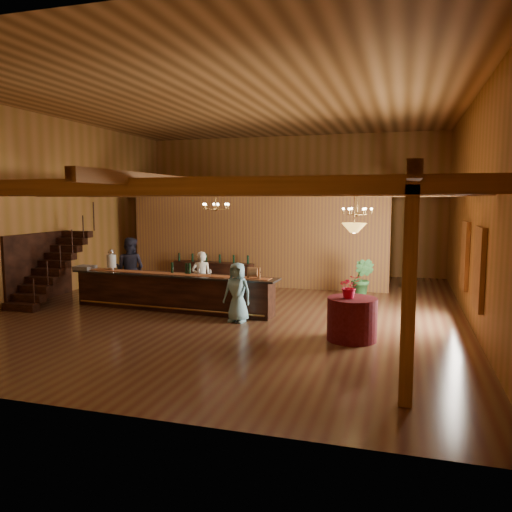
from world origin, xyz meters
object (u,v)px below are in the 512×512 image
(round_table, at_px, (352,319))
(bartender, at_px, (202,278))
(chandelier_left, at_px, (216,206))
(chandelier_right, at_px, (357,211))
(tasting_bar, at_px, (172,292))
(backbar_shelf, at_px, (213,274))
(staff_second, at_px, (130,269))
(guest, at_px, (237,292))
(raffle_drum, at_px, (254,272))
(beverage_dispenser, at_px, (111,260))
(floor_plant, at_px, (362,278))
(pendant_lamp, at_px, (354,228))

(round_table, bearing_deg, bartender, 152.02)
(chandelier_left, bearing_deg, chandelier_right, 3.31)
(tasting_bar, distance_m, bartender, 1.01)
(tasting_bar, xyz_separation_m, backbar_shelf, (-0.34, 3.86, -0.09))
(chandelier_left, relative_size, chandelier_right, 1.00)
(backbar_shelf, height_order, round_table, round_table)
(chandelier_right, bearing_deg, staff_second, -171.06)
(guest, bearing_deg, chandelier_right, 52.97)
(tasting_bar, relative_size, guest, 4.09)
(raffle_drum, xyz_separation_m, chandelier_left, (-1.70, 1.81, 1.62))
(chandelier_right, xyz_separation_m, bartender, (-4.20, -1.04, -1.91))
(bartender, bearing_deg, beverage_dispenser, -2.31)
(raffle_drum, distance_m, chandelier_right, 3.47)
(tasting_bar, height_order, backbar_shelf, tasting_bar)
(chandelier_right, xyz_separation_m, floor_plant, (0.09, 1.21, -2.06))
(chandelier_left, xyz_separation_m, chandelier_right, (4.06, 0.24, -0.12))
(pendant_lamp, distance_m, bartender, 5.29)
(beverage_dispenser, height_order, guest, beverage_dispenser)
(staff_second, bearing_deg, guest, 154.05)
(backbar_shelf, xyz_separation_m, pendant_lamp, (5.30, -5.40, 1.99))
(beverage_dispenser, relative_size, staff_second, 0.32)
(bartender, bearing_deg, round_table, 134.69)
(beverage_dispenser, relative_size, pendant_lamp, 0.67)
(beverage_dispenser, height_order, floor_plant, beverage_dispenser)
(raffle_drum, relative_size, bartender, 0.22)
(chandelier_right, relative_size, pendant_lamp, 0.89)
(bartender, xyz_separation_m, staff_second, (-2.29, 0.02, 0.17))
(guest, bearing_deg, pendant_lamp, -7.75)
(beverage_dispenser, xyz_separation_m, pendant_lamp, (6.91, -1.70, 1.12))
(round_table, relative_size, guest, 0.72)
(pendant_lamp, bearing_deg, staff_second, 160.53)
(round_table, xyz_separation_m, guest, (-2.85, 0.82, 0.28))
(backbar_shelf, distance_m, chandelier_left, 3.41)
(chandelier_right, bearing_deg, chandelier_left, -176.69)
(bartender, bearing_deg, floor_plant, -169.59)
(chandelier_right, distance_m, pendant_lamp, 3.42)
(round_table, distance_m, floor_plant, 4.62)
(tasting_bar, distance_m, staff_second, 2.01)
(raffle_drum, xyz_separation_m, guest, (-0.25, -0.54, -0.44))
(chandelier_left, relative_size, guest, 0.55)
(beverage_dispenser, xyz_separation_m, bartender, (2.47, 0.66, -0.51))
(beverage_dispenser, height_order, bartender, beverage_dispenser)
(tasting_bar, distance_m, pendant_lamp, 5.53)
(tasting_bar, height_order, chandelier_left, chandelier_left)
(pendant_lamp, distance_m, floor_plant, 4.95)
(floor_plant, bearing_deg, beverage_dispenser, -156.65)
(chandelier_right, bearing_deg, floor_plant, 85.90)
(chandelier_left, relative_size, floor_plant, 0.65)
(beverage_dispenser, bearing_deg, round_table, -13.81)
(staff_second, height_order, guest, staff_second)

